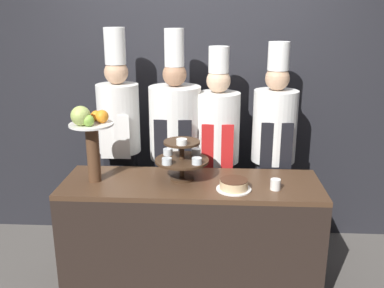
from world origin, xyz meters
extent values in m
cube|color=#232328|center=(0.00, 1.23, 1.40)|extent=(10.00, 0.06, 2.80)
cube|color=black|center=(0.00, 0.29, 0.41)|extent=(1.82, 0.59, 0.83)
cube|color=#4C3321|center=(0.00, 0.29, 0.84)|extent=(1.82, 0.59, 0.03)
cylinder|color=#3D2819|center=(-0.07, 0.35, 0.87)|extent=(0.17, 0.17, 0.02)
cylinder|color=#3D2819|center=(-0.07, 0.35, 1.00)|extent=(0.04, 0.04, 0.28)
cylinder|color=#3D2819|center=(-0.07, 0.35, 1.00)|extent=(0.38, 0.38, 0.02)
cylinder|color=#3D2819|center=(-0.07, 0.35, 1.14)|extent=(0.26, 0.26, 0.02)
cylinder|color=silver|center=(-0.16, 0.24, 1.03)|extent=(0.07, 0.07, 0.04)
cylinder|color=red|center=(-0.16, 0.24, 1.03)|extent=(0.06, 0.06, 0.03)
cylinder|color=silver|center=(0.04, 0.25, 1.03)|extent=(0.07, 0.07, 0.04)
cylinder|color=gold|center=(0.04, 0.25, 1.03)|extent=(0.06, 0.06, 0.03)
cylinder|color=silver|center=(0.03, 0.46, 1.03)|extent=(0.07, 0.07, 0.04)
cylinder|color=beige|center=(0.03, 0.46, 1.03)|extent=(0.06, 0.06, 0.03)
cylinder|color=silver|center=(-0.18, 0.44, 1.03)|extent=(0.07, 0.07, 0.04)
cylinder|color=green|center=(-0.18, 0.44, 1.03)|extent=(0.06, 0.06, 0.03)
cylinder|color=white|center=(-0.06, 0.26, 1.17)|extent=(0.07, 0.07, 0.04)
cylinder|color=brown|center=(-0.68, 0.28, 1.06)|extent=(0.09, 0.09, 0.41)
cylinder|color=white|center=(-0.68, 0.28, 1.27)|extent=(0.30, 0.30, 0.01)
sphere|color=orange|center=(-0.61, 0.30, 1.33)|extent=(0.09, 0.09, 0.09)
sphere|color=orange|center=(-0.67, 0.35, 1.32)|extent=(0.07, 0.07, 0.07)
sphere|color=red|center=(-0.75, 0.32, 1.33)|extent=(0.09, 0.09, 0.09)
sphere|color=#ADC160|center=(-0.73, 0.22, 1.35)|extent=(0.13, 0.13, 0.13)
sphere|color=#84B742|center=(-0.68, 0.20, 1.32)|extent=(0.08, 0.08, 0.08)
cylinder|color=white|center=(0.29, 0.17, 0.87)|extent=(0.24, 0.24, 0.01)
cylinder|color=#E0BC89|center=(0.29, 0.17, 0.90)|extent=(0.19, 0.19, 0.06)
cylinder|color=#472819|center=(0.29, 0.17, 0.93)|extent=(0.19, 0.19, 0.01)
cylinder|color=white|center=(0.57, 0.19, 0.90)|extent=(0.07, 0.07, 0.07)
cube|color=black|center=(-0.62, 0.84, 0.45)|extent=(0.26, 0.14, 0.90)
cylinder|color=white|center=(-0.62, 0.84, 1.18)|extent=(0.34, 0.34, 0.56)
cube|color=white|center=(-0.62, 0.68, 1.07)|extent=(0.24, 0.01, 0.36)
sphere|color=tan|center=(-0.62, 0.84, 1.56)|extent=(0.19, 0.19, 0.19)
cylinder|color=white|center=(-0.62, 0.84, 1.76)|extent=(0.17, 0.17, 0.28)
cube|color=#38332D|center=(-0.16, 0.84, 0.43)|extent=(0.31, 0.17, 0.86)
cylinder|color=white|center=(-0.16, 0.84, 1.15)|extent=(0.42, 0.42, 0.59)
cube|color=black|center=(-0.16, 0.65, 1.03)|extent=(0.29, 0.01, 0.38)
sphere|color=#A37556|center=(-0.16, 0.84, 1.54)|extent=(0.19, 0.19, 0.19)
cylinder|color=white|center=(-0.16, 0.84, 1.75)|extent=(0.15, 0.15, 0.29)
cube|color=#28282D|center=(0.18, 0.84, 0.42)|extent=(0.27, 0.15, 0.83)
cylinder|color=white|center=(0.18, 0.84, 1.12)|extent=(0.35, 0.35, 0.57)
cube|color=red|center=(0.18, 0.67, 1.00)|extent=(0.25, 0.01, 0.36)
sphere|color=#DBB28E|center=(0.18, 0.84, 1.50)|extent=(0.19, 0.19, 0.19)
cylinder|color=white|center=(0.18, 0.84, 1.66)|extent=(0.16, 0.16, 0.20)
cube|color=#28282D|center=(0.64, 0.84, 0.42)|extent=(0.26, 0.15, 0.85)
cylinder|color=white|center=(0.64, 0.84, 1.13)|extent=(0.35, 0.35, 0.58)
cube|color=black|center=(0.64, 0.68, 1.02)|extent=(0.25, 0.01, 0.37)
sphere|color=tan|center=(0.64, 0.84, 1.52)|extent=(0.19, 0.19, 0.19)
cylinder|color=white|center=(0.64, 0.84, 1.69)|extent=(0.16, 0.16, 0.22)
camera|label=1|loc=(0.16, -2.50, 2.00)|focal=40.00mm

